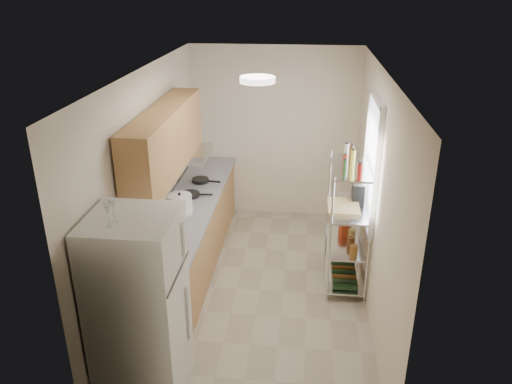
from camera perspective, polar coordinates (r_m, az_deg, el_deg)
room at (r=5.49m, az=0.47°, el=0.16°), size 2.52×4.42×2.62m
counter_run at (r=6.39m, az=-7.44°, el=-4.98°), size 0.63×3.51×0.90m
upper_cabinets at (r=5.60m, az=-10.29°, el=5.80°), size 0.33×2.20×0.72m
range_hood at (r=6.45m, az=-7.66°, el=4.37°), size 0.50×0.60×0.12m
window at (r=5.75m, az=13.08°, el=3.31°), size 0.06×1.00×1.46m
bakers_rack at (r=5.84m, az=10.61°, el=-0.84°), size 0.45×0.90×1.73m
ceiling_dome at (r=4.83m, az=0.17°, el=12.73°), size 0.34×0.34×0.05m
refrigerator at (r=4.46m, az=-13.16°, el=-12.87°), size 0.71×0.71×1.73m
wine_glass_a at (r=3.90m, az=-16.52°, el=-2.54°), size 0.06×0.06×0.18m
wine_glass_b at (r=3.95m, az=-15.98°, el=-2.03°), size 0.07×0.07×0.19m
rice_cooker at (r=5.91m, az=-8.68°, el=-1.39°), size 0.28×0.28×0.23m
frying_pan_large at (r=6.39m, az=-7.56°, el=-0.29°), size 0.27×0.27×0.04m
frying_pan_small at (r=6.83m, az=-6.38°, el=1.35°), size 0.26×0.26×0.05m
cutting_board at (r=5.85m, az=9.96°, el=-1.62°), size 0.37×0.47×0.03m
espresso_machine at (r=6.01m, az=11.61°, el=0.07°), size 0.14×0.21×0.25m
storage_bag at (r=6.19m, az=9.98°, el=-4.20°), size 0.12×0.15×0.15m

